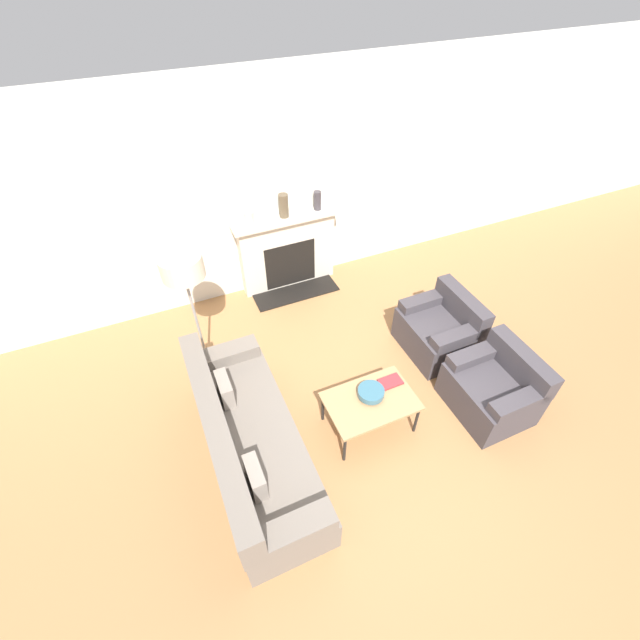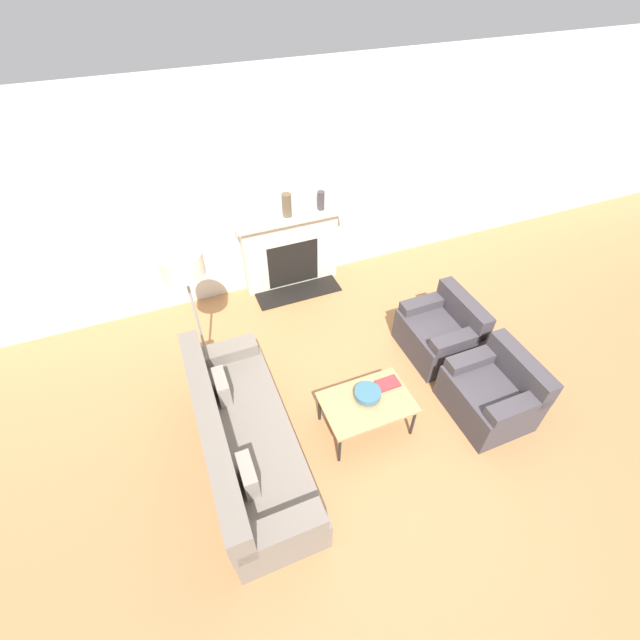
% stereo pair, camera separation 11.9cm
% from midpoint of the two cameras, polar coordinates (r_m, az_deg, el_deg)
% --- Properties ---
extents(ground_plane, '(18.00, 18.00, 0.00)m').
position_cam_midpoint_polar(ground_plane, '(4.78, 9.96, -14.70)').
color(ground_plane, '#A87547').
extents(wall_back, '(18.00, 0.06, 2.90)m').
position_cam_midpoint_polar(wall_back, '(5.83, -3.24, 17.40)').
color(wall_back, silver).
rests_on(wall_back, ground_plane).
extents(fireplace, '(1.48, 0.59, 1.11)m').
position_cam_midpoint_polar(fireplace, '(6.15, -3.36, 9.04)').
color(fireplace, beige).
rests_on(fireplace, ground_plane).
extents(couch, '(0.82, 2.24, 0.85)m').
position_cam_midpoint_polar(couch, '(4.37, -9.34, -15.43)').
color(couch, slate).
rests_on(couch, ground_plane).
extents(armchair_near, '(0.75, 0.86, 0.77)m').
position_cam_midpoint_polar(armchair_near, '(5.01, 22.63, -9.00)').
color(armchair_near, '#423D42').
rests_on(armchair_near, ground_plane).
extents(armchair_far, '(0.75, 0.86, 0.77)m').
position_cam_midpoint_polar(armchair_far, '(5.45, 16.36, -1.62)').
color(armchair_far, '#423D42').
rests_on(armchair_far, ground_plane).
extents(coffee_table, '(0.91, 0.61, 0.44)m').
position_cam_midpoint_polar(coffee_table, '(4.46, 7.07, -11.01)').
color(coffee_table, tan).
rests_on(coffee_table, ground_plane).
extents(bowl, '(0.27, 0.27, 0.09)m').
position_cam_midpoint_polar(bowl, '(4.42, 7.14, -9.72)').
color(bowl, '#38667A').
rests_on(bowl, coffee_table).
extents(book, '(0.24, 0.16, 0.02)m').
position_cam_midpoint_polar(book, '(4.58, 9.76, -8.35)').
color(book, '#9E2D33').
rests_on(book, coffee_table).
extents(floor_lamp, '(0.44, 0.44, 1.59)m').
position_cam_midpoint_polar(floor_lamp, '(4.58, -16.99, 6.23)').
color(floor_lamp, gray).
rests_on(floor_lamp, ground_plane).
extents(mantel_vase_left, '(0.13, 0.13, 0.18)m').
position_cam_midpoint_polar(mantel_vase_left, '(5.70, -8.44, 13.44)').
color(mantel_vase_left, beige).
rests_on(mantel_vase_left, fireplace).
extents(mantel_vase_center_left, '(0.13, 0.13, 0.31)m').
position_cam_midpoint_polar(mantel_vase_center_left, '(5.78, -3.83, 15.02)').
color(mantel_vase_center_left, brown).
rests_on(mantel_vase_center_left, fireplace).
extents(mantel_vase_center_right, '(0.10, 0.10, 0.26)m').
position_cam_midpoint_polar(mantel_vase_center_right, '(5.94, 0.72, 15.64)').
color(mantel_vase_center_right, '#3D383D').
rests_on(mantel_vase_center_right, fireplace).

